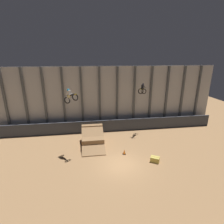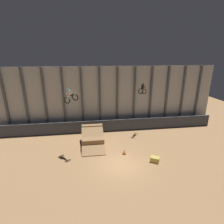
% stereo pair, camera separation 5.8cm
% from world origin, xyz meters
% --- Properties ---
extents(ground_plane, '(60.00, 60.00, 0.00)m').
position_xyz_m(ground_plane, '(0.00, 0.00, 0.00)').
color(ground_plane, '#9E754C').
extents(arena_back_wall, '(32.00, 0.40, 9.25)m').
position_xyz_m(arena_back_wall, '(0.00, 9.61, 4.63)').
color(arena_back_wall, silver).
rests_on(arena_back_wall, ground_plane).
extents(lower_barrier, '(31.36, 0.20, 1.76)m').
position_xyz_m(lower_barrier, '(0.00, 8.37, 0.88)').
color(lower_barrier, '#383D47').
rests_on(lower_barrier, ground_plane).
extents(dirt_ramp, '(2.67, 4.41, 2.22)m').
position_xyz_m(dirt_ramp, '(-2.59, 4.94, 0.76)').
color(dirt_ramp, '#966F48').
rests_on(dirt_ramp, ground_plane).
extents(rider_bike_left_air, '(1.69, 1.71, 1.65)m').
position_xyz_m(rider_bike_left_air, '(-4.75, 2.89, 6.62)').
color(rider_bike_left_air, black).
extents(rider_bike_right_air, '(1.53, 1.74, 1.57)m').
position_xyz_m(rider_bike_right_air, '(4.30, 7.24, 6.31)').
color(rider_bike_right_air, black).
extents(traffic_cone_near_ramp, '(0.36, 0.36, 0.58)m').
position_xyz_m(traffic_cone_near_ramp, '(0.80, 1.93, 0.28)').
color(traffic_cone_near_ramp, black).
rests_on(traffic_cone_near_ramp, ground_plane).
extents(hay_bale_trackside, '(1.08, 0.98, 0.57)m').
position_xyz_m(hay_bale_trackside, '(3.66, -0.01, 0.28)').
color(hay_bale_trackside, '#CCB751').
rests_on(hay_bale_trackside, ground_plane).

